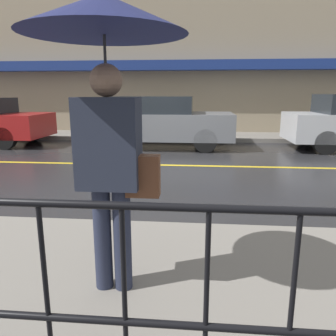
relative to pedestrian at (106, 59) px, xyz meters
name	(u,v)px	position (x,y,z in m)	size (l,w,h in m)	color
ground_plane	(167,165)	(-0.06, 5.03, -1.83)	(80.00, 80.00, 0.00)	#262628
sidewalk_near	(110,289)	(-0.06, 0.06, -1.76)	(28.00, 2.55, 0.14)	slate
sidewalk_far	(179,136)	(-0.06, 9.65, -1.76)	(28.00, 1.86, 0.14)	slate
lane_marking	(167,165)	(-0.06, 5.03, -1.83)	(25.20, 0.12, 0.01)	gold
building_storefront	(181,58)	(-0.06, 10.70, 1.05)	(28.00, 0.85, 5.81)	gray
railing_foreground	(45,280)	(-0.06, -0.97, -1.04)	(12.00, 0.04, 1.03)	black
pedestrian	(106,59)	(0.00, 0.00, 0.00)	(1.11, 1.11, 2.10)	#23283D
car_grey	(159,121)	(-0.53, 7.54, -1.05)	(4.28, 1.80, 1.52)	slate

